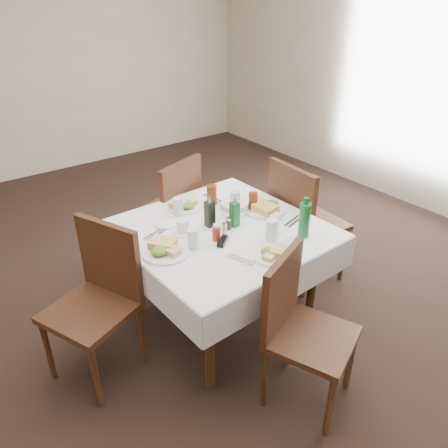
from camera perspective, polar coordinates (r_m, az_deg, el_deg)
name	(u,v)px	position (r m, az deg, el deg)	size (l,w,h in m)	color
ground_plane	(193,308)	(3.43, -4.11, -10.91)	(7.00, 7.00, 0.00)	black
room_shell	(183,78)	(2.68, -5.44, 18.50)	(6.04, 7.04, 2.80)	tan
dining_table	(221,240)	(2.94, -0.37, -2.05)	(1.29, 1.29, 0.76)	#33200E
chair_north	(171,209)	(3.59, -6.88, 1.93)	(0.61, 0.61, 1.00)	#33200E
chair_south	(298,321)	(2.53, 9.65, -12.44)	(0.58, 0.58, 0.94)	#33200E
chair_east	(301,217)	(3.46, 9.99, 0.88)	(0.51, 0.51, 1.03)	#33200E
chair_west	(100,292)	(2.77, -15.90, -8.48)	(0.61, 0.61, 0.98)	#33200E
meal_north	(184,205)	(3.17, -5.18, 2.45)	(0.25, 0.25, 0.05)	white
meal_south	(273,254)	(2.61, 6.44, -3.87)	(0.23, 0.23, 0.05)	white
meal_east	(266,207)	(3.13, 5.45, 2.17)	(0.31, 0.31, 0.07)	white
meal_west	(164,249)	(2.66, -7.79, -3.26)	(0.29, 0.29, 0.06)	white
side_plate_a	(166,223)	(2.97, -7.61, 0.07)	(0.16, 0.16, 0.01)	white
side_plate_b	(272,229)	(2.90, 6.33, -0.60)	(0.15, 0.15, 0.01)	white
water_n	(178,206)	(3.06, -5.98, 2.30)	(0.07, 0.07, 0.13)	silver
water_s	(272,230)	(2.76, 6.26, -0.78)	(0.07, 0.07, 0.14)	silver
water_e	(235,200)	(3.13, 1.46, 3.12)	(0.07, 0.07, 0.13)	silver
water_w	(193,239)	(2.66, -4.08, -1.95)	(0.07, 0.07, 0.13)	silver
iced_tea_a	(212,195)	(3.19, -1.62, 3.81)	(0.07, 0.07, 0.15)	maroon
iced_tea_b	(253,201)	(3.12, 3.81, 2.96)	(0.06, 0.06, 0.13)	maroon
bread_basket	(235,207)	(3.11, 1.40, 2.20)	(0.21, 0.21, 0.07)	silver
oil_cruet_dark	(210,213)	(2.89, -1.88, 1.48)	(0.06, 0.06, 0.23)	black
oil_cruet_green	(235,213)	(2.89, 1.39, 1.42)	(0.05, 0.05, 0.22)	#146329
ketchup_bottle	(216,233)	(2.74, -1.01, -1.17)	(0.05, 0.05, 0.11)	maroon
salt_shaker	(225,229)	(2.82, 0.07, -0.61)	(0.03, 0.03, 0.08)	white
pepper_shaker	(228,224)	(2.87, 0.58, 0.05)	(0.04, 0.04, 0.08)	#39281C
coffee_mug	(183,227)	(2.84, -5.40, -0.43)	(0.13, 0.13, 0.09)	white
sunglasses	(223,241)	(2.73, -0.17, -2.25)	(0.12, 0.11, 0.03)	black
green_bottle	(304,219)	(2.80, 10.47, 0.59)	(0.07, 0.07, 0.27)	#146329
sugar_caddy	(276,217)	(3.02, 6.76, 0.92)	(0.10, 0.07, 0.04)	white
cutlery_n	(213,198)	(3.31, -1.48, 3.39)	(0.05, 0.20, 0.01)	silver
cutlery_s	(241,260)	(2.57, 2.21, -4.69)	(0.10, 0.19, 0.01)	silver
cutlery_e	(294,222)	(3.01, 9.10, 0.32)	(0.20, 0.10, 0.01)	silver
cutlery_w	(156,234)	(2.86, -8.93, -1.34)	(0.19, 0.09, 0.01)	silver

